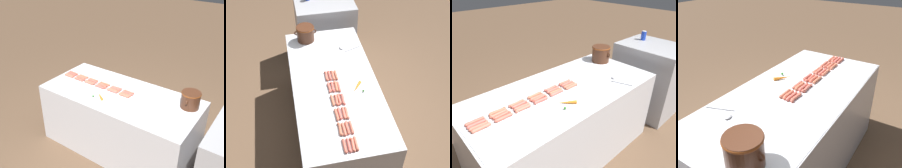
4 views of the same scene
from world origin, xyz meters
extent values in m
plane|color=brown|center=(0.00, 0.00, 0.00)|extent=(20.00, 20.00, 0.00)
cube|color=#BCBCC1|center=(0.00, 0.00, 0.41)|extent=(0.90, 1.95, 0.83)
cube|color=silver|center=(0.00, 0.00, 0.83)|extent=(0.88, 1.91, 0.00)
cylinder|color=#C35A48|center=(-0.07, -0.84, 0.85)|extent=(0.03, 0.13, 0.03)
sphere|color=#C35A48|center=(-0.07, -0.90, 0.85)|extent=(0.03, 0.03, 0.03)
sphere|color=#C35A48|center=(-0.08, -0.78, 0.85)|extent=(0.03, 0.03, 0.03)
cylinder|color=#C46347|center=(-0.07, -0.65, 0.85)|extent=(0.04, 0.13, 0.03)
sphere|color=#C46347|center=(-0.07, -0.72, 0.85)|extent=(0.03, 0.03, 0.03)
sphere|color=#C46347|center=(-0.08, -0.59, 0.85)|extent=(0.03, 0.03, 0.03)
cylinder|color=#C36149|center=(-0.07, -0.48, 0.85)|extent=(0.03, 0.13, 0.03)
sphere|color=#C36149|center=(-0.07, -0.54, 0.85)|extent=(0.03, 0.03, 0.03)
sphere|color=#C36149|center=(-0.07, -0.41, 0.85)|extent=(0.03, 0.03, 0.03)
cylinder|color=#C4664A|center=(-0.07, -0.29, 0.85)|extent=(0.03, 0.13, 0.03)
sphere|color=#C4664A|center=(-0.08, -0.35, 0.85)|extent=(0.03, 0.03, 0.03)
sphere|color=#C4664A|center=(-0.07, -0.23, 0.85)|extent=(0.03, 0.03, 0.03)
cylinder|color=#C25F4F|center=(-0.07, -0.10, 0.85)|extent=(0.04, 0.13, 0.03)
sphere|color=#C25F4F|center=(-0.08, -0.16, 0.85)|extent=(0.03, 0.03, 0.03)
sphere|color=#C25F4F|center=(-0.07, -0.04, 0.85)|extent=(0.03, 0.03, 0.03)
cylinder|color=#C55E4B|center=(-0.07, 0.08, 0.85)|extent=(0.04, 0.13, 0.03)
sphere|color=#C55E4B|center=(-0.07, 0.01, 0.85)|extent=(0.03, 0.03, 0.03)
sphere|color=#C55E4B|center=(-0.08, 0.14, 0.85)|extent=(0.03, 0.03, 0.03)
cylinder|color=#C15A4F|center=(-0.04, -0.84, 0.85)|extent=(0.03, 0.13, 0.03)
sphere|color=#C15A4F|center=(-0.03, -0.90, 0.85)|extent=(0.03, 0.03, 0.03)
sphere|color=#C15A4F|center=(-0.04, -0.78, 0.85)|extent=(0.03, 0.03, 0.03)
cylinder|color=#BF654F|center=(-0.04, -0.66, 0.85)|extent=(0.03, 0.13, 0.03)
sphere|color=#BF654F|center=(-0.04, -0.72, 0.85)|extent=(0.03, 0.03, 0.03)
sphere|color=#BF654F|center=(-0.04, -0.60, 0.85)|extent=(0.03, 0.03, 0.03)
cylinder|color=#CD5C4F|center=(-0.04, -0.47, 0.85)|extent=(0.03, 0.13, 0.03)
sphere|color=#CD5C4F|center=(-0.04, -0.53, 0.85)|extent=(0.03, 0.03, 0.03)
sphere|color=#CD5C4F|center=(-0.04, -0.41, 0.85)|extent=(0.03, 0.03, 0.03)
cylinder|color=#CB5F4B|center=(-0.04, -0.29, 0.85)|extent=(0.04, 0.13, 0.03)
sphere|color=#CB5F4B|center=(-0.03, -0.35, 0.85)|extent=(0.03, 0.03, 0.03)
sphere|color=#CB5F4B|center=(-0.04, -0.23, 0.85)|extent=(0.03, 0.03, 0.03)
cylinder|color=#C75C4F|center=(-0.04, -0.10, 0.85)|extent=(0.03, 0.13, 0.03)
sphere|color=#C75C4F|center=(-0.03, -0.16, 0.85)|extent=(0.03, 0.03, 0.03)
sphere|color=#C75C4F|center=(-0.04, -0.04, 0.85)|extent=(0.03, 0.03, 0.03)
cylinder|color=#C65B4D|center=(-0.04, 0.08, 0.85)|extent=(0.03, 0.13, 0.03)
sphere|color=#C65B4D|center=(-0.04, 0.02, 0.85)|extent=(0.03, 0.03, 0.03)
sphere|color=#C65B4D|center=(-0.04, 0.14, 0.85)|extent=(0.03, 0.03, 0.03)
cylinder|color=#CE634D|center=(0.00, -0.84, 0.85)|extent=(0.04, 0.13, 0.03)
sphere|color=#CE634D|center=(0.00, -0.90, 0.85)|extent=(0.03, 0.03, 0.03)
sphere|color=#CE634D|center=(-0.01, -0.77, 0.85)|extent=(0.03, 0.03, 0.03)
cylinder|color=#C35B48|center=(-0.01, -0.65, 0.85)|extent=(0.03, 0.13, 0.03)
sphere|color=#C35B48|center=(-0.01, -0.71, 0.85)|extent=(0.03, 0.03, 0.03)
sphere|color=#C35B48|center=(0.00, -0.59, 0.85)|extent=(0.03, 0.03, 0.03)
cylinder|color=#C05F4C|center=(0.00, -0.47, 0.85)|extent=(0.03, 0.13, 0.03)
sphere|color=#C05F4C|center=(0.00, -0.54, 0.85)|extent=(0.03, 0.03, 0.03)
sphere|color=#C05F4C|center=(0.00, -0.41, 0.85)|extent=(0.03, 0.03, 0.03)
cylinder|color=#C55A48|center=(-0.01, -0.29, 0.85)|extent=(0.03, 0.13, 0.03)
sphere|color=#C55A48|center=(-0.01, -0.35, 0.85)|extent=(0.03, 0.03, 0.03)
sphere|color=#C55A48|center=(0.00, -0.22, 0.85)|extent=(0.03, 0.03, 0.03)
cylinder|color=#C1684A|center=(0.00, -0.10, 0.85)|extent=(0.03, 0.13, 0.03)
sphere|color=#C1684A|center=(0.00, -0.16, 0.85)|extent=(0.03, 0.03, 0.03)
sphere|color=#C1684A|center=(-0.01, -0.04, 0.85)|extent=(0.03, 0.03, 0.03)
cylinder|color=#C3644C|center=(0.00, 0.08, 0.85)|extent=(0.03, 0.13, 0.03)
sphere|color=#C3644C|center=(0.00, 0.01, 0.85)|extent=(0.03, 0.03, 0.03)
sphere|color=#C3644C|center=(-0.01, 0.14, 0.85)|extent=(0.03, 0.03, 0.03)
cylinder|color=#C06650|center=(0.03, -0.83, 0.85)|extent=(0.03, 0.13, 0.03)
sphere|color=#C06650|center=(0.03, -0.89, 0.85)|extent=(0.03, 0.03, 0.03)
sphere|color=#C06650|center=(0.03, -0.77, 0.85)|extent=(0.03, 0.03, 0.03)
cylinder|color=#C05E4B|center=(0.03, -0.65, 0.85)|extent=(0.03, 0.13, 0.03)
sphere|color=#C05E4B|center=(0.03, -0.72, 0.85)|extent=(0.03, 0.03, 0.03)
sphere|color=#C05E4B|center=(0.03, -0.59, 0.85)|extent=(0.03, 0.03, 0.03)
cylinder|color=#C26650|center=(0.03, -0.48, 0.85)|extent=(0.03, 0.13, 0.03)
sphere|color=#C26650|center=(0.03, -0.54, 0.85)|extent=(0.03, 0.03, 0.03)
sphere|color=#C26650|center=(0.02, -0.41, 0.85)|extent=(0.03, 0.03, 0.03)
cylinder|color=#C75A4D|center=(0.03, -0.29, 0.85)|extent=(0.03, 0.13, 0.03)
sphere|color=#C75A4D|center=(0.03, -0.36, 0.85)|extent=(0.03, 0.03, 0.03)
sphere|color=#C75A4D|center=(0.03, -0.23, 0.85)|extent=(0.03, 0.03, 0.03)
cylinder|color=#C16051|center=(0.03, -0.11, 0.85)|extent=(0.03, 0.13, 0.03)
sphere|color=#C16051|center=(0.03, -0.17, 0.85)|extent=(0.03, 0.03, 0.03)
sphere|color=#C16051|center=(0.03, -0.05, 0.85)|extent=(0.03, 0.03, 0.03)
cylinder|color=#C1664E|center=(0.03, 0.07, 0.85)|extent=(0.03, 0.13, 0.03)
sphere|color=#C1664E|center=(0.03, 0.01, 0.85)|extent=(0.03, 0.03, 0.03)
sphere|color=#C1664E|center=(0.03, 0.14, 0.85)|extent=(0.03, 0.03, 0.03)
cylinder|color=#472616|center=(-0.20, 0.81, 0.93)|extent=(0.21, 0.21, 0.19)
torus|color=brown|center=(-0.20, 0.81, 1.01)|extent=(0.22, 0.22, 0.03)
torus|color=#472616|center=(-0.31, 0.81, 0.95)|extent=(0.06, 0.01, 0.06)
torus|color=#472616|center=(-0.10, 0.81, 0.95)|extent=(0.06, 0.01, 0.06)
cylinder|color=#B7B7BC|center=(0.32, 0.51, 0.84)|extent=(0.21, 0.09, 0.01)
ellipsoid|color=#B7B7BC|center=(0.19, 0.55, 0.84)|extent=(0.07, 0.08, 0.02)
cone|color=orange|center=(0.21, -0.15, 0.85)|extent=(0.13, 0.15, 0.03)
sphere|color=#387F2D|center=(0.26, -0.22, 0.85)|extent=(0.02, 0.02, 0.02)
camera|label=1|loc=(2.38, 1.56, 2.53)|focal=43.14mm
camera|label=2|loc=(-0.43, -2.28, 3.00)|focal=47.71mm
camera|label=3|loc=(1.31, -1.19, 1.86)|focal=33.99mm
camera|label=4|loc=(-0.91, 1.46, 1.80)|focal=38.38mm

